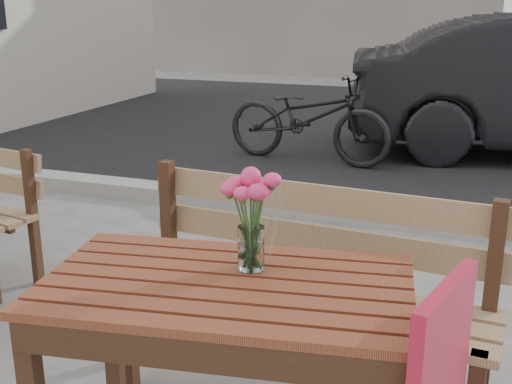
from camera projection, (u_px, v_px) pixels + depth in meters
street at (395, 158)px, 6.85m from camera, size 30.00×8.12×0.12m
main_table at (227, 315)px, 2.16m from camera, size 1.32×0.89×0.75m
main_bench at (307, 268)px, 2.64m from camera, size 1.60×0.58×0.97m
main_vase at (251, 207)px, 2.16m from camera, size 0.20×0.20×0.36m
bicycle at (308, 117)px, 6.71m from camera, size 1.89×0.87×0.95m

